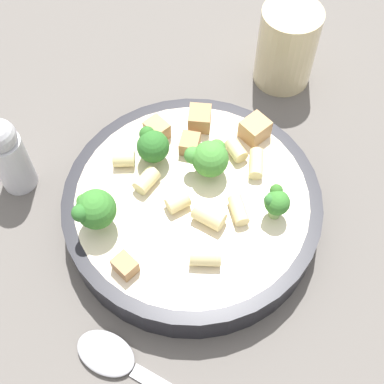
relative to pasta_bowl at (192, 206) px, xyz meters
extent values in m
plane|color=#5B5651|center=(0.00, 0.00, -0.02)|extent=(2.00, 2.00, 0.00)
cylinder|color=black|center=(0.00, 0.00, 0.00)|extent=(0.25, 0.25, 0.04)
cylinder|color=beige|center=(0.00, 0.00, 0.01)|extent=(0.22, 0.22, 0.01)
torus|color=black|center=(0.00, 0.00, 0.01)|extent=(0.24, 0.24, 0.00)
cylinder|color=#84AD60|center=(0.05, -0.02, 0.02)|extent=(0.01, 0.01, 0.01)
sphere|color=#2D6B28|center=(0.05, -0.02, 0.04)|extent=(0.03, 0.03, 0.03)
sphere|color=#306822|center=(0.05, -0.01, 0.04)|extent=(0.01, 0.01, 0.01)
sphere|color=#2F6A27|center=(0.07, -0.03, 0.04)|extent=(0.02, 0.02, 0.02)
cylinder|color=#9EC175|center=(0.00, -0.03, 0.02)|extent=(0.01, 0.01, 0.01)
sphere|color=#478E38|center=(0.00, -0.03, 0.04)|extent=(0.04, 0.04, 0.04)
sphere|color=#479235|center=(0.00, -0.05, 0.04)|extent=(0.02, 0.02, 0.02)
sphere|color=#478C3A|center=(0.02, -0.03, 0.04)|extent=(0.02, 0.02, 0.02)
cylinder|color=#93B766|center=(0.06, 0.07, 0.02)|extent=(0.01, 0.01, 0.01)
sphere|color=#387A2D|center=(0.06, 0.07, 0.04)|extent=(0.04, 0.04, 0.04)
sphere|color=#397C27|center=(0.07, 0.07, 0.05)|extent=(0.01, 0.01, 0.01)
sphere|color=#306D2B|center=(0.06, 0.08, 0.05)|extent=(0.02, 0.02, 0.02)
cylinder|color=#84AD60|center=(-0.08, -0.02, 0.02)|extent=(0.01, 0.01, 0.01)
sphere|color=#387A2D|center=(-0.08, -0.02, 0.04)|extent=(0.02, 0.02, 0.02)
sphere|color=#356F27|center=(-0.07, -0.03, 0.04)|extent=(0.01, 0.01, 0.01)
sphere|color=#336F2F|center=(-0.07, -0.02, 0.04)|extent=(0.01, 0.01, 0.01)
cylinder|color=beige|center=(0.04, 0.01, 0.02)|extent=(0.02, 0.03, 0.02)
cylinder|color=beige|center=(-0.05, -0.01, 0.02)|extent=(0.03, 0.03, 0.01)
cylinder|color=beige|center=(0.01, 0.02, 0.02)|extent=(0.02, 0.03, 0.02)
cylinder|color=beige|center=(-0.01, -0.07, 0.02)|extent=(0.03, 0.02, 0.01)
cylinder|color=beige|center=(0.08, 0.00, 0.02)|extent=(0.03, 0.02, 0.02)
cylinder|color=beige|center=(-0.04, -0.06, 0.02)|extent=(0.02, 0.03, 0.01)
cylinder|color=beige|center=(-0.04, 0.05, 0.02)|extent=(0.03, 0.03, 0.02)
cylinder|color=beige|center=(-0.03, 0.01, 0.03)|extent=(0.03, 0.02, 0.02)
cube|color=tan|center=(0.07, -0.05, 0.03)|extent=(0.03, 0.02, 0.02)
cube|color=#A87A4C|center=(0.04, -0.08, 0.03)|extent=(0.03, 0.03, 0.02)
cube|color=tan|center=(-0.02, -0.10, 0.03)|extent=(0.03, 0.03, 0.02)
cube|color=#A87A4C|center=(0.03, -0.05, 0.02)|extent=(0.02, 0.03, 0.02)
cube|color=#A87A4C|center=(0.01, 0.09, 0.02)|extent=(0.02, 0.02, 0.02)
cylinder|color=beige|center=(0.01, -0.22, 0.03)|extent=(0.07, 0.07, 0.10)
cylinder|color=beige|center=(0.01, -0.22, 0.00)|extent=(0.06, 0.06, 0.04)
cylinder|color=silver|center=(0.18, 0.05, 0.01)|extent=(0.04, 0.04, 0.07)
ellipsoid|color=#B2B2B7|center=(-0.01, 0.16, -0.02)|extent=(0.06, 0.04, 0.01)
camera|label=1|loc=(-0.13, 0.22, 0.45)|focal=50.00mm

